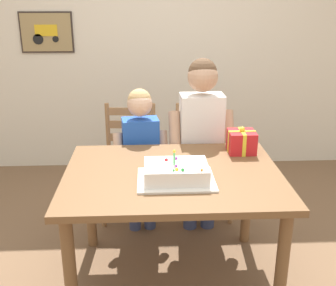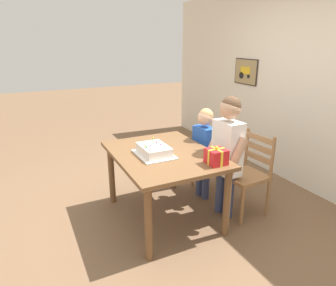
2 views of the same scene
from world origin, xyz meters
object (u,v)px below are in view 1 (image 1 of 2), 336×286
birthday_cake (176,173)px  child_older (201,130)px  child_younger (141,148)px  gift_box_red_large (241,142)px  dining_table (173,188)px  chair_right (203,160)px  chair_left (129,162)px

birthday_cake → child_older: bearing=72.3°
child_younger → gift_box_red_large: bearing=-24.1°
gift_box_red_large → child_older: 0.38m
dining_table → child_younger: child_younger is taller
child_older → child_younger: child_older is taller
chair_right → child_older: (-0.06, -0.26, 0.35)m
chair_right → birthday_cake: bearing=-106.2°
gift_box_red_large → chair_left: (-0.78, 0.56, -0.36)m
birthday_cake → child_younger: size_ratio=0.39×
birthday_cake → chair_left: birthday_cake is taller
gift_box_red_large → child_younger: 0.76m
gift_box_red_large → chair_right: size_ratio=0.20×
gift_box_red_large → child_younger: child_younger is taller
dining_table → chair_left: (-0.30, 0.89, -0.19)m
chair_left → chair_right: same height
birthday_cake → chair_right: size_ratio=0.48×
child_younger → chair_right: bearing=27.2°
birthday_cake → chair_right: 1.10m
gift_box_red_large → chair_right: (-0.18, 0.56, -0.36)m
dining_table → chair_right: chair_right is taller
dining_table → child_older: size_ratio=0.97×
child_older → dining_table: bearing=-111.5°
dining_table → child_older: 0.69m
chair_left → child_older: 0.70m
chair_right → child_younger: child_younger is taller
child_older → gift_box_red_large: bearing=-52.6°
dining_table → gift_box_red_large: (0.48, 0.32, 0.17)m
dining_table → chair_right: size_ratio=1.41×
birthday_cake → child_older: size_ratio=0.33×
birthday_cake → chair_right: bearing=73.8°
chair_right → child_older: 0.44m
child_older → chair_left: bearing=154.8°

